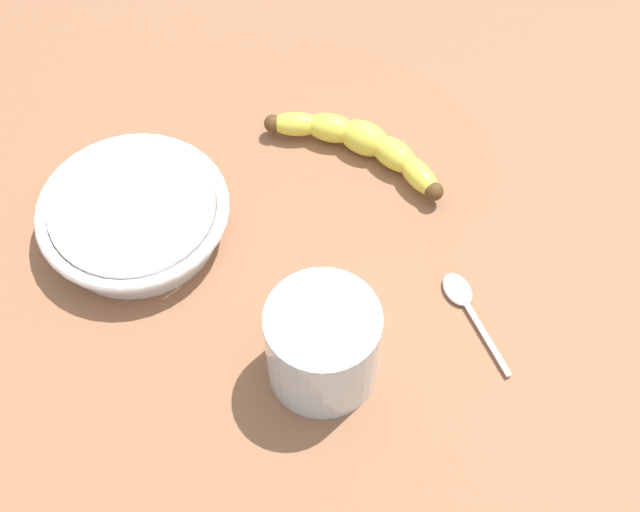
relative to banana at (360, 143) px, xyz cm
name	(u,v)px	position (x,y,z in cm)	size (l,w,h in cm)	color
wooden_tabletop	(361,246)	(-3.92, -9.45, -3.18)	(120.00, 120.00, 3.00)	#936242
banana	(360,143)	(0.00, 0.00, 0.00)	(13.49, 16.06, 3.36)	yellow
smoothie_glass	(323,346)	(-12.55, -20.75, 2.50)	(9.49, 9.49, 8.96)	silver
ceramic_bowl	(134,215)	(-23.33, -0.62, 0.70)	(18.01, 18.01, 3.96)	white
teaspoon	(461,295)	(1.77, -18.92, -1.28)	(2.47, 11.23, 0.80)	silver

